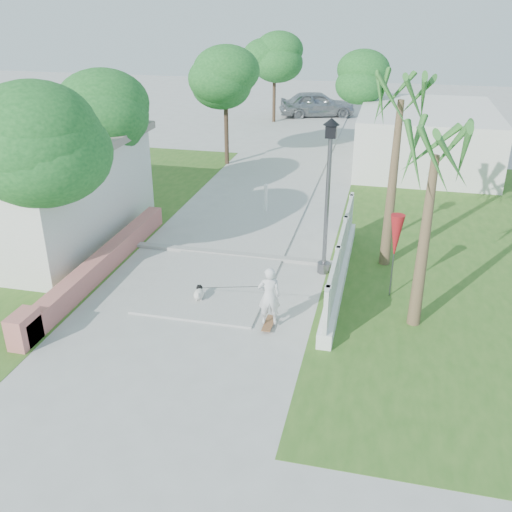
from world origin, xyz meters
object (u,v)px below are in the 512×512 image
(skateboarder, at_px, (236,289))
(dog, at_px, (199,293))
(parked_car, at_px, (317,104))
(street_lamp, at_px, (328,192))
(bollard, at_px, (266,197))
(patio_umbrella, at_px, (396,238))

(skateboarder, xyz_separation_m, dog, (-1.13, 0.40, -0.48))
(dog, relative_size, parked_car, 0.12)
(street_lamp, bearing_deg, bollard, 120.96)
(bollard, xyz_separation_m, patio_umbrella, (4.60, -5.50, 1.10))
(patio_umbrella, distance_m, parked_car, 24.26)
(street_lamp, bearing_deg, parked_car, 98.25)
(patio_umbrella, bearing_deg, bollard, 129.91)
(patio_umbrella, distance_m, skateboarder, 4.29)
(bollard, distance_m, skateboarder, 7.37)
(patio_umbrella, bearing_deg, parked_car, 102.35)
(street_lamp, xyz_separation_m, dog, (-2.98, -2.42, -2.22))
(parked_car, bearing_deg, dog, 162.65)
(patio_umbrella, height_order, parked_car, patio_umbrella)
(dog, bearing_deg, skateboarder, -33.49)
(patio_umbrella, xyz_separation_m, skateboarder, (-3.75, -1.82, -1.00))
(bollard, bearing_deg, skateboarder, -83.38)
(street_lamp, xyz_separation_m, skateboarder, (-1.85, -2.82, -1.74))
(street_lamp, bearing_deg, patio_umbrella, -27.76)
(street_lamp, distance_m, dog, 4.43)
(skateboarder, bearing_deg, bollard, -96.64)
(patio_umbrella, relative_size, skateboarder, 0.98)
(bollard, relative_size, parked_car, 0.23)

